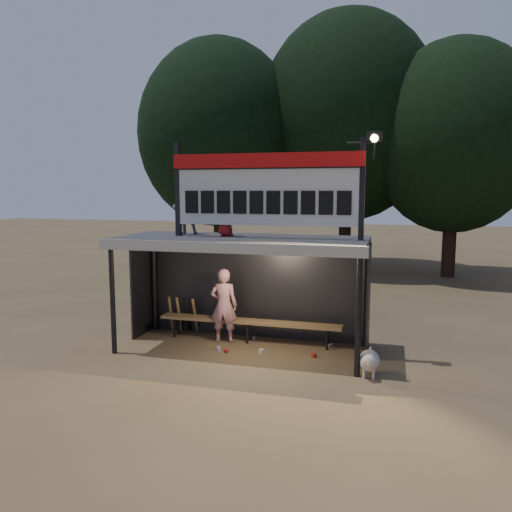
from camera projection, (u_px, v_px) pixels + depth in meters
The scene contains 13 objects.
ground at pixel (242, 349), 10.27m from camera, with size 80.00×80.00×0.00m, color brown.
player at pixel (224, 305), 10.70m from camera, with size 0.59×0.38×1.61m, color white.
child_a at pixel (185, 209), 10.65m from camera, with size 0.53×0.41×1.09m, color gray.
child_b at pixel (226, 214), 10.17m from camera, with size 0.45×0.29×0.91m, color maroon.
dugout_shelter at pixel (245, 259), 10.27m from camera, with size 5.10×2.08×2.32m.
scoreboard_assembly at pixel (268, 187), 9.68m from camera, with size 4.10×0.27×1.99m.
bench at pixel (249, 322), 10.74m from camera, with size 4.00×0.35×0.48m.
tree_left at pixel (219, 134), 20.17m from camera, with size 6.46×6.46×9.27m.
tree_mid at pixel (347, 118), 20.20m from camera, with size 7.22×7.22×10.36m.
tree_right at pixel (454, 137), 18.32m from camera, with size 6.08×6.08×8.72m.
dog at pixel (369, 361), 8.77m from camera, with size 0.36×0.81×0.49m.
bats at pixel (183, 314), 11.44m from camera, with size 0.68×0.35×0.84m.
litter at pixel (267, 348), 10.24m from camera, with size 2.27×1.14×0.08m.
Camera 1 is at (2.92, -9.50, 3.25)m, focal length 35.00 mm.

